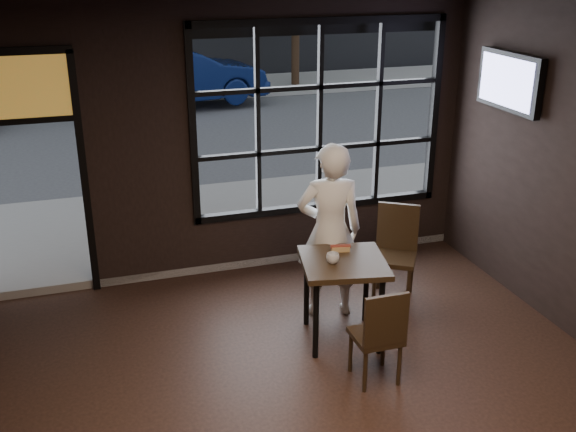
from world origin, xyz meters
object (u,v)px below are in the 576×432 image
object	(u,v)px
chair_near	(376,333)
navy_car	(179,76)
cafe_table	(342,300)
man	(330,231)

from	to	relation	value
chair_near	navy_car	distance (m)	11.87
cafe_table	navy_car	bearing A→B (deg)	100.11
chair_near	man	distance (m)	1.35
chair_near	navy_car	size ratio (longest dim) A/B	0.22
chair_near	man	size ratio (longest dim) A/B	0.50
cafe_table	man	bearing A→B (deg)	94.72
chair_near	man	bearing A→B (deg)	-91.62
navy_car	chair_near	bearing A→B (deg)	170.85
chair_near	navy_car	world-z (taller)	navy_car
man	navy_car	bearing A→B (deg)	-80.37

